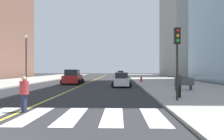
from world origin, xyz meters
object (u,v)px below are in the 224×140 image
traffic_light_near_corner (177,49)px  street_lamp (26,54)px  car_red_fourth (73,77)px  car_yellow_nearest (121,74)px  park_bench (184,84)px  pedestrian_crossing (24,92)px  fire_hydrant (141,79)px  car_white_second (121,80)px  pedestrian_waiting_east (179,84)px  car_gray_third (76,74)px

traffic_light_near_corner → street_lamp: (-16.66, 17.38, 0.84)m
car_red_fourth → car_yellow_nearest: bearing=75.5°
park_bench → pedestrian_crossing: size_ratio=1.06×
traffic_light_near_corner → park_bench: (2.33, 6.84, -2.61)m
car_yellow_nearest → fire_hydrant: (2.99, -24.50, -0.20)m
car_white_second → car_red_fourth: bearing=-33.9°
pedestrian_waiting_east → traffic_light_near_corner: bearing=-141.1°
car_white_second → park_bench: (5.64, -5.49, -0.10)m
street_lamp → car_red_fourth: bearing=-4.5°
car_gray_third → park_bench: 36.24m
park_bench → street_lamp: street_lamp is taller
car_yellow_nearest → car_white_second: car_white_second is taller
car_red_fourth → car_white_second: bearing=-35.1°
car_white_second → car_red_fourth: car_red_fourth is taller
pedestrian_crossing → street_lamp: size_ratio=0.26×
traffic_light_near_corner → pedestrian_waiting_east: size_ratio=2.66×
car_yellow_nearest → street_lamp: street_lamp is taller
car_red_fourth → traffic_light_near_corner: (9.97, -16.85, 2.36)m
traffic_light_near_corner → pedestrian_waiting_east: traffic_light_near_corner is taller
car_white_second → pedestrian_crossing: 16.31m
car_yellow_nearest → park_bench: bearing=98.4°
street_lamp → traffic_light_near_corner: bearing=-46.2°
park_bench → car_red_fourth: bearing=46.7°
car_yellow_nearest → pedestrian_crossing: 48.26m
car_yellow_nearest → street_lamp: (-13.43, -27.38, 3.36)m
car_gray_third → fire_hydrant: 23.37m
pedestrian_waiting_east → pedestrian_crossing: bearing=175.5°
fire_hydrant → pedestrian_crossing: bearing=-108.6°
car_gray_third → pedestrian_waiting_east: size_ratio=2.47×
park_bench → pedestrian_crossing: 14.54m
traffic_light_near_corner → fire_hydrant: (-0.24, 20.26, -2.72)m
car_yellow_nearest → park_bench: car_yellow_nearest is taller
car_gray_third → pedestrian_crossing: size_ratio=2.40×
car_white_second → fire_hydrant: bearing=-110.9°
park_bench → street_lamp: size_ratio=0.27×
traffic_light_near_corner → street_lamp: 24.09m
car_white_second → street_lamp: 14.66m
car_yellow_nearest → pedestrian_waiting_east: pedestrian_waiting_east is taller
traffic_light_near_corner → pedestrian_waiting_east: 2.64m
pedestrian_waiting_east → street_lamp: bearing=104.1°
park_bench → pedestrian_crossing: (-10.47, -10.09, 0.26)m
car_yellow_nearest → street_lamp: size_ratio=0.56×
car_gray_third → park_bench: size_ratio=2.25×
park_bench → fire_hydrant: park_bench is taller
car_white_second → traffic_light_near_corner: traffic_light_near_corner is taller
car_white_second → traffic_light_near_corner: size_ratio=0.84×
car_gray_third → pedestrian_waiting_east: bearing=-68.8°
car_red_fourth → fire_hydrant: bearing=18.4°
car_yellow_nearest → car_white_second: 32.44m
car_red_fourth → street_lamp: street_lamp is taller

